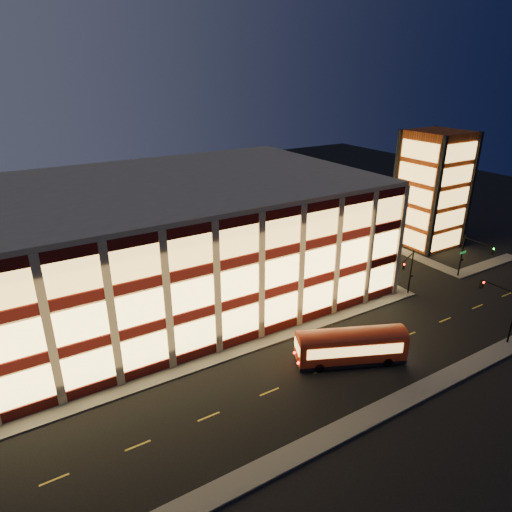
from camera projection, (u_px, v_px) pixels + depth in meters
ground at (254, 352)px, 46.32m from camera, size 200.00×200.00×0.00m
sidewalk_office_south at (223, 355)px, 45.64m from camera, size 54.00×2.00×0.15m
sidewalk_office_east at (324, 253)px, 70.77m from camera, size 2.00×30.00×0.15m
sidewalk_tower_south at (485, 265)px, 66.34m from camera, size 14.00×2.00×0.15m
sidewalk_tower_west at (375, 240)px, 76.06m from camera, size 2.00×30.00×0.15m
sidewalk_near at (339, 432)px, 36.04m from camera, size 100.00×2.00×0.15m
office_building at (161, 241)px, 55.47m from camera, size 50.45×30.45×14.50m
stair_tower at (432, 190)px, 71.53m from camera, size 8.60×8.60×18.00m
traffic_signal_far at (408, 268)px, 55.62m from camera, size 3.79×1.87×6.00m
traffic_signal_right at (472, 252)px, 60.39m from camera, size 1.20×4.37×6.00m
traffic_signal_near at (502, 303)px, 47.36m from camera, size 0.32×4.45×6.00m
trolley_bus at (351, 345)px, 44.02m from camera, size 10.75×6.72×3.59m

